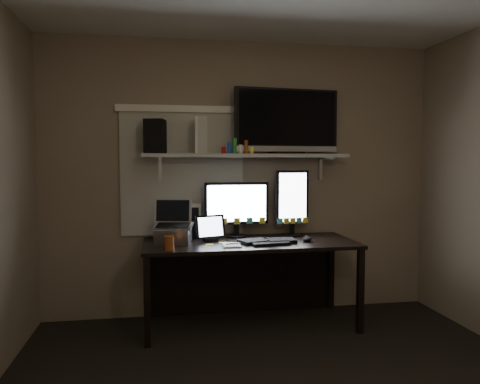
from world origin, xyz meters
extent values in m
plane|color=#7C6959|center=(0.00, 1.80, 1.25)|extent=(3.60, 0.00, 3.60)
cube|color=beige|center=(-0.55, 1.79, 1.30)|extent=(1.10, 0.02, 1.10)
cube|color=black|center=(0.00, 1.43, 0.71)|extent=(1.80, 0.75, 0.03)
cube|color=black|center=(0.00, 1.78, 0.35)|extent=(1.80, 0.02, 0.70)
cube|color=black|center=(-0.86, 1.09, 0.35)|extent=(0.05, 0.05, 0.70)
cube|color=black|center=(0.86, 1.09, 0.35)|extent=(0.05, 0.05, 0.70)
cube|color=black|center=(-0.86, 1.76, 0.35)|extent=(0.05, 0.05, 0.70)
cube|color=black|center=(0.86, 1.76, 0.35)|extent=(0.05, 0.05, 0.70)
cube|color=#A7A7A2|center=(0.00, 1.62, 1.46)|extent=(1.80, 0.35, 0.03)
cube|color=black|center=(-0.08, 1.66, 0.98)|extent=(0.58, 0.07, 0.51)
cube|color=black|center=(0.43, 1.64, 1.04)|extent=(0.31, 0.08, 0.61)
cube|color=black|center=(0.14, 1.34, 0.74)|extent=(0.50, 0.25, 0.03)
ellipsoid|color=black|center=(0.48, 1.35, 0.75)|extent=(0.10, 0.14, 0.04)
cube|color=silver|center=(-0.19, 1.25, 0.74)|extent=(0.16, 0.21, 0.01)
cube|color=black|center=(-0.33, 1.48, 0.84)|extent=(0.28, 0.18, 0.23)
cube|color=black|center=(-0.53, 1.69, 0.88)|extent=(0.25, 0.14, 0.30)
cube|color=#B4B3B8|center=(-0.65, 1.44, 0.91)|extent=(0.37, 0.32, 0.36)
cylinder|color=brown|center=(-0.69, 1.15, 0.79)|extent=(0.08, 0.08, 0.11)
cube|color=black|center=(0.38, 1.67, 1.77)|extent=(0.99, 0.29, 0.58)
cube|color=silver|center=(-0.39, 1.65, 1.64)|extent=(0.13, 0.27, 0.31)
cube|color=black|center=(-0.79, 1.65, 1.63)|extent=(0.20, 0.23, 0.29)
camera|label=1|loc=(-0.76, -2.46, 1.43)|focal=35.00mm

